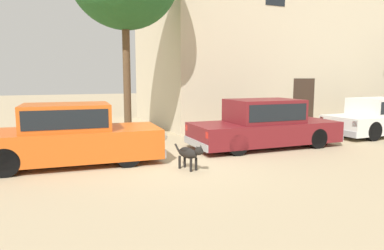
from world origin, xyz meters
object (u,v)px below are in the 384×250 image
object	(u,v)px
parked_sedan_second	(264,124)
parked_sedan_third	(380,117)
stray_dog_spotted	(189,153)
parked_sedan_nearest	(69,135)

from	to	relation	value
parked_sedan_second	parked_sedan_third	xyz separation A→B (m)	(5.25, 0.21, -0.04)
stray_dog_spotted	parked_sedan_nearest	bearing A→B (deg)	-144.09
parked_sedan_third	stray_dog_spotted	size ratio (longest dim) A/B	4.68
parked_sedan_second	stray_dog_spotted	xyz separation A→B (m)	(-3.17, -1.65, -0.32)
parked_sedan_third	stray_dog_spotted	xyz separation A→B (m)	(-8.43, -1.86, -0.28)
parked_sedan_third	stray_dog_spotted	distance (m)	8.63
parked_sedan_third	parked_sedan_second	bearing A→B (deg)	-178.62
parked_sedan_third	stray_dog_spotted	world-z (taller)	parked_sedan_third
parked_sedan_nearest	parked_sedan_third	size ratio (longest dim) A/B	1.05
parked_sedan_second	parked_sedan_third	world-z (taller)	parked_sedan_second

